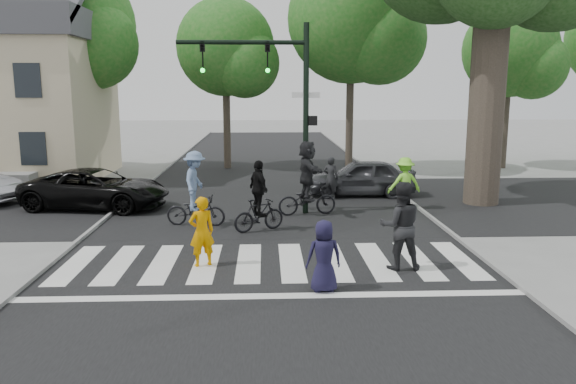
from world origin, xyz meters
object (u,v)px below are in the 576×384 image
at_px(traffic_signal, 279,92).
at_px(cyclist_left, 195,194).
at_px(pedestrian_adult, 400,226).
at_px(car_suv, 96,189).
at_px(cyclist_mid, 259,202).
at_px(pedestrian_child, 324,256).
at_px(car_grey, 361,177).
at_px(cyclist_right, 307,182).
at_px(pedestrian_woman, 202,232).

height_order(traffic_signal, cyclist_left, traffic_signal).
distance_m(pedestrian_adult, car_suv, 11.07).
bearing_deg(car_suv, cyclist_mid, -111.31).
bearing_deg(traffic_signal, pedestrian_child, -84.44).
bearing_deg(traffic_signal, car_grey, 43.31).
height_order(pedestrian_child, pedestrian_adult, pedestrian_adult).
xyz_separation_m(pedestrian_child, cyclist_right, (0.19, 6.90, 0.33)).
xyz_separation_m(traffic_signal, cyclist_right, (0.88, -0.24, -2.84)).
xyz_separation_m(traffic_signal, pedestrian_adult, (2.54, -5.79, -2.90)).
relative_size(traffic_signal, cyclist_left, 2.70).
bearing_deg(car_suv, pedestrian_woman, -137.00).
xyz_separation_m(pedestrian_child, pedestrian_adult, (1.85, 1.35, 0.27)).
xyz_separation_m(cyclist_left, cyclist_right, (3.39, 1.30, 0.10)).
xyz_separation_m(cyclist_left, car_grey, (5.67, 4.52, -0.27)).
xyz_separation_m(cyclist_mid, car_grey, (3.80, 5.24, -0.14)).
height_order(pedestrian_adult, car_suv, pedestrian_adult).
relative_size(cyclist_left, car_grey, 0.55).
height_order(pedestrian_child, car_grey, pedestrian_child).
distance_m(pedestrian_child, car_grey, 10.42).
bearing_deg(pedestrian_adult, car_grey, -92.19).
xyz_separation_m(pedestrian_woman, pedestrian_adult, (4.45, -0.39, 0.19)).
xyz_separation_m(pedestrian_adult, car_suv, (-8.70, 6.83, -0.32)).
relative_size(pedestrian_adult, car_grey, 0.49).
relative_size(cyclist_right, car_grey, 0.59).
distance_m(pedestrian_adult, car_grey, 8.80).
bearing_deg(car_grey, traffic_signal, -44.38).
distance_m(cyclist_mid, car_grey, 6.47).
xyz_separation_m(pedestrian_child, cyclist_left, (-3.21, 5.60, 0.23)).
distance_m(cyclist_right, car_grey, 3.96).
bearing_deg(car_suv, cyclist_left, -115.75).
bearing_deg(pedestrian_child, traffic_signal, -91.51).
relative_size(cyclist_mid, car_grey, 0.50).
height_order(pedestrian_woman, car_grey, pedestrian_woman).
distance_m(pedestrian_woman, pedestrian_adult, 4.47).
relative_size(cyclist_left, car_suv, 0.46).
bearing_deg(cyclist_mid, car_grey, 54.01).
bearing_deg(car_grey, pedestrian_woman, -28.86).
relative_size(traffic_signal, car_grey, 1.48).
bearing_deg(cyclist_mid, cyclist_right, 52.93).
distance_m(cyclist_left, cyclist_mid, 2.01).
height_order(pedestrian_woman, pedestrian_adult, pedestrian_adult).
height_order(traffic_signal, pedestrian_child, traffic_signal).
height_order(pedestrian_child, cyclist_left, cyclist_left).
relative_size(pedestrian_adult, cyclist_right, 0.84).
height_order(pedestrian_adult, cyclist_right, cyclist_right).
bearing_deg(pedestrian_child, cyclist_left, -67.26).
bearing_deg(cyclist_right, car_grey, 54.70).
bearing_deg(cyclist_right, cyclist_left, -159.02).
bearing_deg(traffic_signal, cyclist_left, -148.46).
bearing_deg(cyclist_mid, traffic_signal, 74.12).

